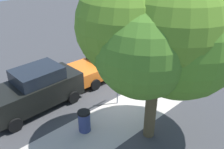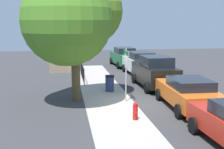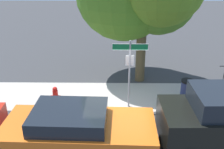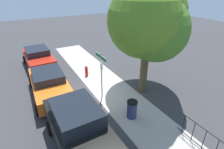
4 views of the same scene
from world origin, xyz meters
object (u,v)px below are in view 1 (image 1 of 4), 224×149
fire_hydrant (158,78)px  trash_bin (84,121)px  street_sign (118,68)px  car_black (35,89)px  car_orange (106,63)px  shade_tree (163,34)px  car_red (156,44)px

fire_hydrant → trash_bin: 5.55m
street_sign → car_black: 4.11m
car_orange → trash_bin: (4.19, 3.23, -0.30)m
trash_bin → fire_hydrant: bearing=-176.9°
car_orange → trash_bin: bearing=39.4°
street_sign → shade_tree: (0.52, 2.68, 2.43)m
street_sign → trash_bin: bearing=11.3°
street_sign → car_black: size_ratio=0.62×
shade_tree → trash_bin: shade_tree is taller
street_sign → fire_hydrant: size_ratio=3.64×
car_orange → car_black: car_black is taller
street_sign → shade_tree: bearing=78.9°
car_orange → car_red: bearing=-179.7°
trash_bin → car_black: bearing=-78.4°
car_black → fire_hydrant: car_black is taller
car_orange → trash_bin: 5.30m
car_orange → trash_bin: car_orange is taller
car_black → shade_tree: bearing=115.2°
shade_tree → car_black: shade_tree is taller
car_black → trash_bin: car_black is taller
street_sign → car_orange: (-1.70, -2.73, -1.21)m
street_sign → car_orange: size_ratio=0.60×
car_orange → trash_bin: size_ratio=4.79×
car_red → car_black: 9.60m
car_red → street_sign: bearing=19.7°
car_orange → fire_hydrant: (-1.35, 2.93, -0.41)m
shade_tree → car_black: (2.58, -5.19, -3.42)m
car_red → fire_hydrant: bearing=37.1°
car_black → trash_bin: 3.11m
shade_tree → trash_bin: (1.96, -2.18, -3.94)m
street_sign → car_red: street_sign is taller
car_black → fire_hydrant: size_ratio=5.89×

